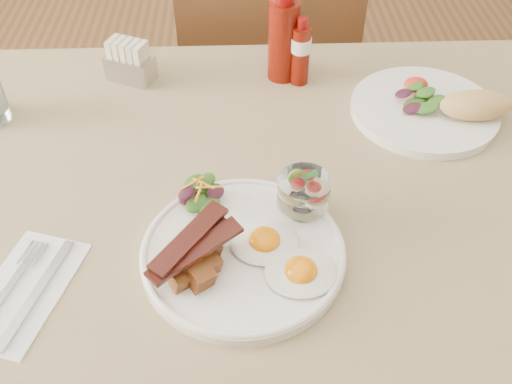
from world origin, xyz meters
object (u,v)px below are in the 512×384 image
Objects in this scene: second_plate at (436,107)px; hot_sauce_bottle at (301,52)px; chair_far at (267,78)px; fruit_cup at (304,192)px; ketchup_bottle at (283,39)px; main_plate at (243,253)px; sugar_caddy at (130,63)px; table at (288,230)px.

hot_sauce_bottle is at bearing 153.63° from second_plate.
chair_far is at bearing 96.41° from hot_sauce_bottle.
fruit_cup is 0.38m from ketchup_bottle.
second_plate is at bearing -27.38° from ketchup_bottle.
chair_far is at bearing 91.63° from ketchup_bottle.
main_plate is at bearing -105.22° from hot_sauce_bottle.
chair_far is 0.60m from second_plate.
hot_sauce_bottle is at bearing 85.42° from fruit_cup.
fruit_cup is 0.36m from second_plate.
main_plate is 0.49m from sugar_caddy.
ketchup_bottle is at bearing 79.27° from main_plate.
ketchup_bottle is at bearing 145.69° from hot_sauce_bottle.
hot_sauce_bottle reaches higher than sugar_caddy.
second_plate is 0.30m from ketchup_bottle.
hot_sauce_bottle is (-0.23, 0.11, 0.05)m from second_plate.
chair_far reaches higher than hot_sauce_bottle.
second_plate is (0.35, 0.31, 0.01)m from main_plate.
chair_far is 3.44× the size of second_plate.
table is 10.08× the size of hot_sauce_bottle.
table is at bearing -91.74° from ketchup_bottle.
second_plate reaches higher than table.
fruit_cup is 0.58× the size of hot_sauce_bottle.
ketchup_bottle is 0.04m from hot_sauce_bottle.
second_plate reaches higher than main_plate.
table is 0.35m from second_plate.
table is 0.18m from main_plate.
chair_far is (0.00, 0.66, -0.14)m from table.
ketchup_bottle reaches higher than sugar_caddy.
second_plate is at bearing 41.78° from main_plate.
fruit_cup is at bearing -89.65° from ketchup_bottle.
sugar_caddy reaches higher than table.
ketchup_bottle reaches higher than second_plate.
sugar_caddy reaches higher than main_plate.
second_plate is at bearing -26.37° from hot_sauce_bottle.
table is 13.23× the size of sugar_caddy.
main_plate is at bearing -40.91° from sugar_caddy.
hot_sauce_bottle reaches higher than fruit_cup.
sugar_caddy is (-0.28, 0.32, 0.12)m from table.
fruit_cup is at bearing -136.86° from second_plate.
main_plate is (-0.07, -0.79, 0.24)m from chair_far.
second_plate is at bearing 43.14° from fruit_cup.
chair_far is at bearing 90.96° from fruit_cup.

